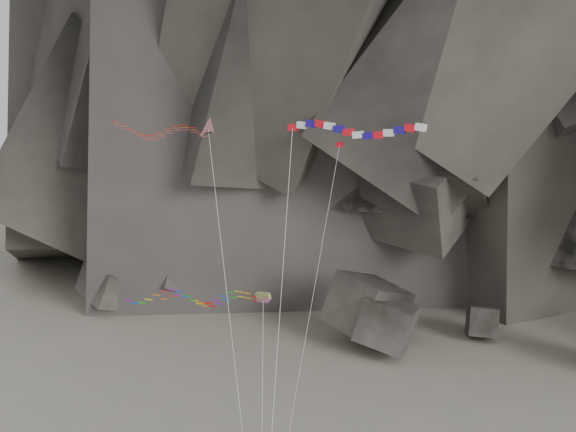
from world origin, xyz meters
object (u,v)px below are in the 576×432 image
(delta_kite, at_px, (155,130))
(parafoil_kite, at_px, (188,297))
(banner_kite, at_px, (353,132))
(pennant_kite, at_px, (321,247))

(delta_kite, relative_size, parafoil_kite, 1.55)
(delta_kite, xyz_separation_m, parafoil_kite, (2.03, 0.45, -12.72))
(banner_kite, bearing_deg, pennant_kite, -107.17)
(banner_kite, bearing_deg, delta_kite, -175.92)
(banner_kite, xyz_separation_m, parafoil_kite, (-13.04, 2.08, -13.08))
(delta_kite, distance_m, parafoil_kite, 12.89)
(pennant_kite, bearing_deg, parafoil_kite, 139.62)
(delta_kite, bearing_deg, banner_kite, 12.97)
(banner_kite, distance_m, pennant_kite, 7.78)
(banner_kite, relative_size, parafoil_kite, 1.54)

